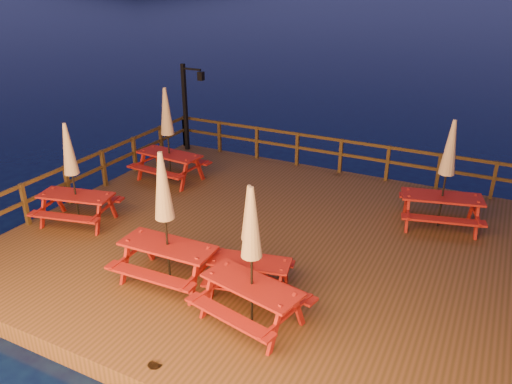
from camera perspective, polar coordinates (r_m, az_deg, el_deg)
ground at (r=12.07m, az=2.15°, el=-7.11°), size 500.00×500.00×0.00m
deck at (r=11.96m, az=2.16°, el=-6.29°), size 12.00×10.00×0.40m
deck_piles at (r=12.22m, az=2.12°, el=-8.31°), size 11.44×9.44×1.40m
railing at (r=13.00m, az=5.52°, el=0.94°), size 11.80×9.75×1.10m
lamp_post at (r=17.45m, az=-7.71°, el=10.39°), size 0.85×0.18×3.00m
picnic_table_0 at (r=14.94m, az=-10.06°, el=6.60°), size 2.08×1.76×2.81m
picnic_table_1 at (r=9.50m, az=-0.75°, el=-5.29°), size 1.84×1.62×2.27m
picnic_table_2 at (r=9.85m, az=-10.34°, el=-2.85°), size 1.99×1.66×2.79m
picnic_table_3 at (r=8.58m, az=-0.51°, el=-7.24°), size 2.13×1.87×2.65m
picnic_table_4 at (r=12.86m, az=-20.28°, el=2.04°), size 2.11×1.87×2.59m
picnic_table_5 at (r=12.72m, az=20.91°, el=2.03°), size 2.23×1.99×2.72m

